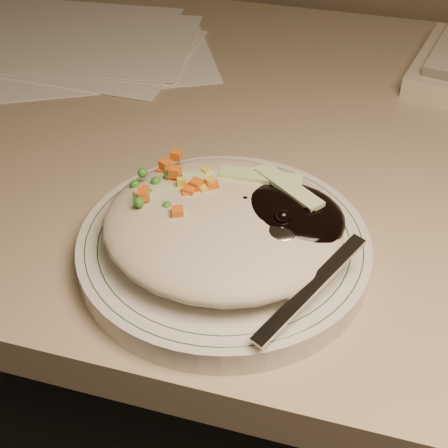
# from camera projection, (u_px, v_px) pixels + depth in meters

# --- Properties ---
(desk) EXTENTS (1.40, 0.70, 0.74)m
(desk) POSITION_uv_depth(u_px,v_px,m) (344.00, 273.00, 0.79)
(desk) COLOR tan
(desk) RESTS_ON ground
(plate) EXTENTS (0.24, 0.24, 0.02)m
(plate) POSITION_uv_depth(u_px,v_px,m) (224.00, 248.00, 0.52)
(plate) COLOR silver
(plate) RESTS_ON desk
(plate_rim) EXTENTS (0.23, 0.23, 0.00)m
(plate_rim) POSITION_uv_depth(u_px,v_px,m) (224.00, 239.00, 0.51)
(plate_rim) COLOR #144723
(plate_rim) RESTS_ON plate
(meal) EXTENTS (0.21, 0.19, 0.05)m
(meal) POSITION_uv_depth(u_px,v_px,m) (229.00, 220.00, 0.49)
(meal) COLOR #BAB097
(meal) RESTS_ON plate
(papers) EXTENTS (0.42, 0.34, 0.00)m
(papers) POSITION_uv_depth(u_px,v_px,m) (80.00, 43.00, 0.85)
(papers) COLOR white
(papers) RESTS_ON desk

